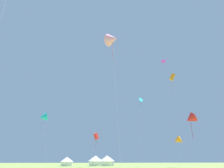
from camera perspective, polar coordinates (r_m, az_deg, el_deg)
The scene contains 11 objects.
kite_magenta_diamond at distance 72.53m, azimuth 14.41°, elevation 5.24°, with size 2.13×2.10×35.02m.
kite_red_delta at distance 57.45m, azimuth 21.17°, elevation -9.16°, with size 4.08×3.04×13.57m.
kite_orange_box at distance 71.39m, azimuth 16.63°, elevation 1.87°, with size 2.62×2.91×29.38m.
kite_cyan_diamond at distance 50.15m, azimuth 8.13°, elevation -5.17°, with size 1.67×1.06×16.32m.
kite_orange_delta at distance 60.46m, azimuth 18.57°, elevation -14.85°, with size 3.11×2.66×8.17m.
kite_red_box at distance 58.00m, azimuth -4.49°, elevation -14.46°, with size 2.47×2.10×8.93m.
kite_cyan_delta at distance 51.77m, azimuth -18.79°, elevation -8.82°, with size 3.63×2.43×12.62m.
kite_pink_delta at distance 30.66m, azimuth 0.12°, elevation 12.44°, with size 2.69×2.69×19.49m.
festival_tent_left at distance 73.64m, azimuth -12.60°, elevation -20.39°, with size 4.42×4.42×2.87m.
festival_tent_right at distance 73.70m, azimuth -4.71°, elevation -20.60°, with size 5.09×5.09×3.31m.
festival_tent_center at distance 74.09m, azimuth -1.40°, elevation -20.65°, with size 5.15×5.15×3.35m.
Camera 1 is at (-5.54, -5.19, 1.57)m, focal length 32.47 mm.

